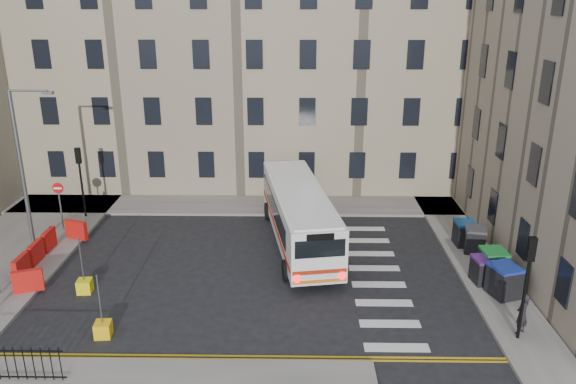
{
  "coord_description": "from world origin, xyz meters",
  "views": [
    {
      "loc": [
        0.27,
        -23.68,
        12.25
      ],
      "look_at": [
        -0.15,
        2.78,
        3.0
      ],
      "focal_mm": 35.0,
      "sensor_mm": 36.0,
      "label": 1
    }
  ],
  "objects_px": {
    "wheelie_bin_a": "(504,281)",
    "wheelie_bin_b": "(483,270)",
    "pedestrian": "(522,314)",
    "wheelie_bin_d": "(474,239)",
    "wheelie_bin_c": "(493,263)",
    "streetlamp": "(22,170)",
    "bus": "(299,213)",
    "wheelie_bin_e": "(464,233)",
    "bollard_yellow": "(85,286)",
    "bollard_chevron": "(103,329)"
  },
  "relations": [
    {
      "from": "wheelie_bin_b",
      "to": "wheelie_bin_d",
      "type": "relative_size",
      "value": 0.88
    },
    {
      "from": "bollard_chevron",
      "to": "wheelie_bin_a",
      "type": "bearing_deg",
      "value": 10.9
    },
    {
      "from": "bus",
      "to": "wheelie_bin_a",
      "type": "xyz_separation_m",
      "value": [
        8.7,
        -5.47,
        -0.86
      ]
    },
    {
      "from": "wheelie_bin_b",
      "to": "wheelie_bin_e",
      "type": "distance_m",
      "value": 4.03
    },
    {
      "from": "streetlamp",
      "to": "wheelie_bin_e",
      "type": "xyz_separation_m",
      "value": [
        21.91,
        0.88,
        -3.55
      ]
    },
    {
      "from": "streetlamp",
      "to": "wheelie_bin_e",
      "type": "distance_m",
      "value": 22.21
    },
    {
      "from": "wheelie_bin_e",
      "to": "pedestrian",
      "type": "xyz_separation_m",
      "value": [
        -0.12,
        -8.06,
        0.2
      ]
    },
    {
      "from": "streetlamp",
      "to": "wheelie_bin_d",
      "type": "relative_size",
      "value": 6.07
    },
    {
      "from": "wheelie_bin_e",
      "to": "bollard_chevron",
      "type": "distance_m",
      "value": 17.99
    },
    {
      "from": "streetlamp",
      "to": "bus",
      "type": "height_order",
      "value": "streetlamp"
    },
    {
      "from": "bollard_chevron",
      "to": "wheelie_bin_d",
      "type": "bearing_deg",
      "value": 24.84
    },
    {
      "from": "bus",
      "to": "bollard_yellow",
      "type": "height_order",
      "value": "bus"
    },
    {
      "from": "bus",
      "to": "wheelie_bin_c",
      "type": "distance_m",
      "value": 9.61
    },
    {
      "from": "bus",
      "to": "wheelie_bin_e",
      "type": "distance_m",
      "value": 8.55
    },
    {
      "from": "wheelie_bin_a",
      "to": "wheelie_bin_b",
      "type": "bearing_deg",
      "value": 94.74
    },
    {
      "from": "wheelie_bin_d",
      "to": "bollard_chevron",
      "type": "bearing_deg",
      "value": -142.46
    },
    {
      "from": "wheelie_bin_a",
      "to": "pedestrian",
      "type": "relative_size",
      "value": 0.92
    },
    {
      "from": "wheelie_bin_d",
      "to": "pedestrian",
      "type": "relative_size",
      "value": 0.81
    },
    {
      "from": "wheelie_bin_a",
      "to": "wheelie_bin_d",
      "type": "distance_m",
      "value": 4.4
    },
    {
      "from": "bus",
      "to": "wheelie_bin_b",
      "type": "bearing_deg",
      "value": -36.91
    },
    {
      "from": "streetlamp",
      "to": "wheelie_bin_c",
      "type": "height_order",
      "value": "streetlamp"
    },
    {
      "from": "wheelie_bin_d",
      "to": "wheelie_bin_c",
      "type": "bearing_deg",
      "value": -77.05
    },
    {
      "from": "streetlamp",
      "to": "wheelie_bin_d",
      "type": "height_order",
      "value": "streetlamp"
    },
    {
      "from": "streetlamp",
      "to": "wheelie_bin_b",
      "type": "distance_m",
      "value": 22.14
    },
    {
      "from": "wheelie_bin_a",
      "to": "bollard_yellow",
      "type": "xyz_separation_m",
      "value": [
        -18.06,
        0.22,
        -0.55
      ]
    },
    {
      "from": "streetlamp",
      "to": "wheelie_bin_d",
      "type": "xyz_separation_m",
      "value": [
        22.18,
        0.08,
        -3.55
      ]
    },
    {
      "from": "streetlamp",
      "to": "wheelie_bin_a",
      "type": "distance_m",
      "value": 22.8
    },
    {
      "from": "wheelie_bin_d",
      "to": "pedestrian",
      "type": "xyz_separation_m",
      "value": [
        -0.39,
        -7.26,
        0.19
      ]
    },
    {
      "from": "wheelie_bin_e",
      "to": "bollard_yellow",
      "type": "height_order",
      "value": "wheelie_bin_e"
    },
    {
      "from": "wheelie_bin_b",
      "to": "wheelie_bin_d",
      "type": "xyz_separation_m",
      "value": [
        0.56,
        3.22,
        0.05
      ]
    },
    {
      "from": "wheelie_bin_c",
      "to": "streetlamp",
      "type": "bearing_deg",
      "value": 169.82
    },
    {
      "from": "wheelie_bin_c",
      "to": "bollard_yellow",
      "type": "bearing_deg",
      "value": -178.82
    },
    {
      "from": "streetlamp",
      "to": "wheelie_bin_d",
      "type": "distance_m",
      "value": 22.46
    },
    {
      "from": "wheelie_bin_d",
      "to": "pedestrian",
      "type": "bearing_deg",
      "value": -80.41
    },
    {
      "from": "wheelie_bin_e",
      "to": "bollard_chevron",
      "type": "xyz_separation_m",
      "value": [
        -15.95,
        -8.31,
        -0.48
      ]
    },
    {
      "from": "bus",
      "to": "bollard_yellow",
      "type": "xyz_separation_m",
      "value": [
        -9.35,
        -5.25,
        -1.41
      ]
    },
    {
      "from": "wheelie_bin_b",
      "to": "pedestrian",
      "type": "xyz_separation_m",
      "value": [
        0.16,
        -4.04,
        0.24
      ]
    },
    {
      "from": "wheelie_bin_e",
      "to": "streetlamp",
      "type": "bearing_deg",
      "value": -179.48
    },
    {
      "from": "wheelie_bin_c",
      "to": "bollard_chevron",
      "type": "bearing_deg",
      "value": -166.96
    },
    {
      "from": "wheelie_bin_c",
      "to": "bollard_yellow",
      "type": "distance_m",
      "value": 18.2
    },
    {
      "from": "wheelie_bin_b",
      "to": "bollard_chevron",
      "type": "bearing_deg",
      "value": -172.22
    },
    {
      "from": "bollard_chevron",
      "to": "wheelie_bin_e",
      "type": "bearing_deg",
      "value": 27.51
    },
    {
      "from": "wheelie_bin_e",
      "to": "pedestrian",
      "type": "relative_size",
      "value": 0.76
    },
    {
      "from": "wheelie_bin_a",
      "to": "wheelie_bin_b",
      "type": "xyz_separation_m",
      "value": [
        -0.49,
        1.17,
        -0.1
      ]
    },
    {
      "from": "streetlamp",
      "to": "bollard_chevron",
      "type": "bearing_deg",
      "value": -51.26
    },
    {
      "from": "wheelie_bin_c",
      "to": "bus",
      "type": "bearing_deg",
      "value": 153.19
    },
    {
      "from": "streetlamp",
      "to": "wheelie_bin_e",
      "type": "relative_size",
      "value": 6.49
    },
    {
      "from": "pedestrian",
      "to": "bollard_yellow",
      "type": "bearing_deg",
      "value": -46.2
    },
    {
      "from": "wheelie_bin_a",
      "to": "streetlamp",
      "type": "bearing_deg",
      "value": 150.94
    },
    {
      "from": "wheelie_bin_b",
      "to": "wheelie_bin_c",
      "type": "height_order",
      "value": "wheelie_bin_c"
    }
  ]
}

